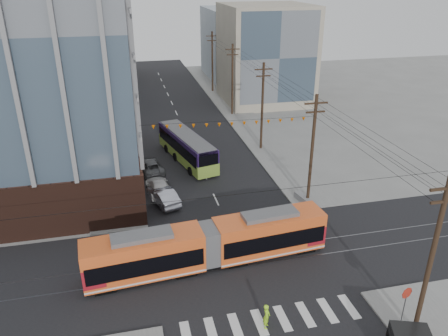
{
  "coord_description": "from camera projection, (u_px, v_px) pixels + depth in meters",
  "views": [
    {
      "loc": [
        -8.01,
        -23.58,
        20.85
      ],
      "look_at": [
        0.05,
        10.69,
        4.92
      ],
      "focal_mm": 35.0,
      "sensor_mm": 36.0,
      "label": 1
    }
  ],
  "objects": [
    {
      "name": "parked_car_white",
      "position": [
        159.0,
        187.0,
        44.55
      ],
      "size": [
        2.59,
        5.37,
        1.51
      ],
      "primitive_type": "imported",
      "rotation": [
        0.0,
        0.0,
        3.24
      ],
      "color": "silver",
      "rests_on": "ground"
    },
    {
      "name": "ground",
      "position": [
        257.0,
        291.0,
        31.18
      ],
      "size": [
        160.0,
        160.0,
        0.0
      ],
      "primitive_type": "plane",
      "color": "slate"
    },
    {
      "name": "bg_bldg_ne_far",
      "position": [
        245.0,
        43.0,
        92.36
      ],
      "size": [
        16.0,
        16.0,
        14.0
      ],
      "primitive_type": "cube",
      "color": "#8C99A5",
      "rests_on": "ground"
    },
    {
      "name": "jersey_barrier",
      "position": [
        307.0,
        203.0,
        42.23
      ],
      "size": [
        1.55,
        3.89,
        0.76
      ],
      "primitive_type": "cube",
      "rotation": [
        0.0,
        0.0,
        0.19
      ],
      "color": "slate",
      "rests_on": "ground"
    },
    {
      "name": "utility_pole_near",
      "position": [
        431.0,
        260.0,
        25.37
      ],
      "size": [
        0.3,
        0.3,
        11.0
      ],
      "primitive_type": "cylinder",
      "color": "black",
      "rests_on": "ground"
    },
    {
      "name": "pedestrian",
      "position": [
        267.0,
        316.0,
        27.64
      ],
      "size": [
        0.65,
        0.76,
        1.78
      ],
      "primitive_type": "imported",
      "rotation": [
        0.0,
        0.0,
        1.16
      ],
      "color": "#AAF825",
      "rests_on": "ground"
    },
    {
      "name": "parked_car_silver",
      "position": [
        163.0,
        196.0,
        42.63
      ],
      "size": [
        3.12,
        5.26,
        1.64
      ],
      "primitive_type": "imported",
      "rotation": [
        0.0,
        0.0,
        3.44
      ],
      "color": "#A6A9B6",
      "rests_on": "ground"
    },
    {
      "name": "city_bus",
      "position": [
        187.0,
        147.0,
        51.89
      ],
      "size": [
        5.5,
        12.47,
        3.45
      ],
      "primitive_type": null,
      "rotation": [
        0.0,
        0.0,
        0.24
      ],
      "color": "#251443",
      "rests_on": "ground"
    },
    {
      "name": "bg_bldg_ne_near",
      "position": [
        265.0,
        54.0,
        73.79
      ],
      "size": [
        14.0,
        14.0,
        16.0
      ],
      "primitive_type": "cube",
      "color": "gray",
      "rests_on": "ground"
    },
    {
      "name": "streetcar",
      "position": [
        209.0,
        245.0,
        33.26
      ],
      "size": [
        18.88,
        4.2,
        3.61
      ],
      "primitive_type": null,
      "rotation": [
        0.0,
        0.0,
        0.08
      ],
      "color": "#E85B23",
      "rests_on": "ground"
    },
    {
      "name": "bg_bldg_nw_far",
      "position": [
        87.0,
        30.0,
        88.0
      ],
      "size": [
        16.0,
        18.0,
        20.0
      ],
      "primitive_type": "cube",
      "color": "gray",
      "rests_on": "ground"
    },
    {
      "name": "stop_sign",
      "position": [
        404.0,
        307.0,
        27.69
      ],
      "size": [
        0.99,
        0.99,
        2.73
      ],
      "primitive_type": null,
      "rotation": [
        0.0,
        0.0,
        0.22
      ],
      "color": "#B12515",
      "rests_on": "ground"
    },
    {
      "name": "bg_bldg_nw_near",
      "position": [
        62.0,
        52.0,
        70.05
      ],
      "size": [
        18.0,
        16.0,
        18.0
      ],
      "primitive_type": "cube",
      "color": "#8C99A5",
      "rests_on": "ground"
    },
    {
      "name": "utility_pole_far",
      "position": [
        212.0,
        62.0,
        80.36
      ],
      "size": [
        0.3,
        0.3,
        11.0
      ],
      "primitive_type": "cylinder",
      "color": "black",
      "rests_on": "ground"
    },
    {
      "name": "parked_car_grey",
      "position": [
        150.0,
        166.0,
        49.3
      ],
      "size": [
        3.25,
        5.44,
        1.42
      ],
      "primitive_type": "imported",
      "rotation": [
        0.0,
        0.0,
        3.33
      ],
      "color": "#454749",
      "rests_on": "ground"
    }
  ]
}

